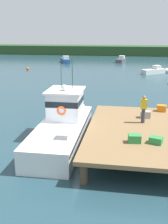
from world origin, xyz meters
TOP-DOWN VIEW (x-y plane):
  - ground_plane at (0.00, 0.00)m, footprint 200.00×200.00m
  - dock at (4.80, 0.00)m, footprint 6.00×9.00m
  - main_fishing_boat at (0.19, 0.61)m, footprint 2.65×9.82m
  - crate_single_by_cleat at (5.06, 2.11)m, footprint 0.61×0.45m
  - crate_stack_mid_dock at (5.36, -1.94)m, footprint 0.71×0.61m
  - crate_single_far at (6.20, 3.74)m, footprint 0.67×0.54m
  - crate_stack_near_edge at (4.34, -1.99)m, footprint 0.64×0.50m
  - deckhand_by_the_boat at (4.86, 1.10)m, footprint 0.36×0.22m
  - moored_boat_far_right at (2.19, 44.30)m, footprint 2.05×5.22m
  - moored_boat_near_channel at (7.85, 28.95)m, footprint 4.41×3.74m
  - moored_boat_outer_mooring at (-9.10, 41.24)m, footprint 3.09×5.54m
  - mooring_buoy_spare_mooring at (-12.98, 29.60)m, footprint 0.47×0.47m
  - far_shoreline at (0.00, 62.00)m, footprint 120.00×8.00m

SIDE VIEW (x-z plane):
  - ground_plane at x=0.00m, z-range 0.00..0.00m
  - mooring_buoy_spare_mooring at x=-12.98m, z-range 0.00..0.47m
  - moored_boat_near_channel at x=7.85m, z-range -0.19..1.04m
  - moored_boat_far_right at x=2.19m, z-range -0.20..1.10m
  - moored_boat_outer_mooring at x=-9.10m, z-range -0.22..1.19m
  - main_fishing_boat at x=0.19m, z-range -1.39..3.41m
  - dock at x=4.80m, z-range 0.47..1.67m
  - far_shoreline at x=0.00m, z-range 0.00..2.40m
  - crate_stack_mid_dock at x=5.36m, z-range 1.20..1.52m
  - crate_stack_near_edge at x=4.34m, z-range 1.20..1.59m
  - crate_single_far at x=6.20m, z-range 1.20..1.62m
  - crate_single_by_cleat at x=5.06m, z-range 1.20..1.62m
  - deckhand_by_the_boat at x=4.86m, z-range 1.24..2.87m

